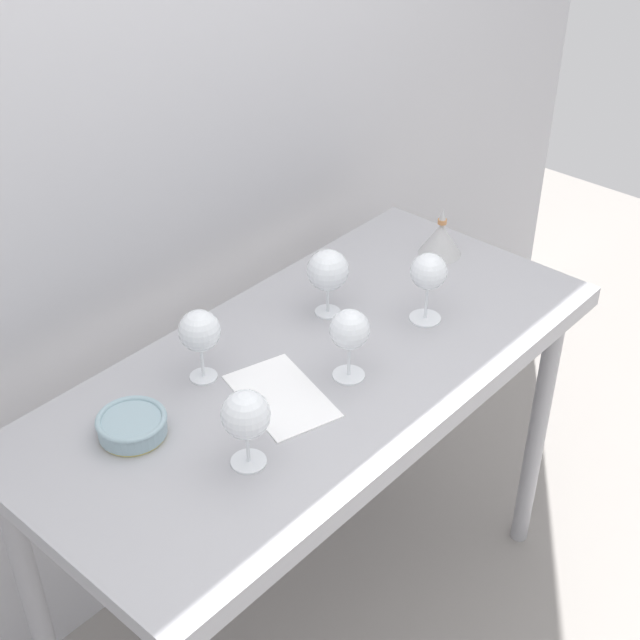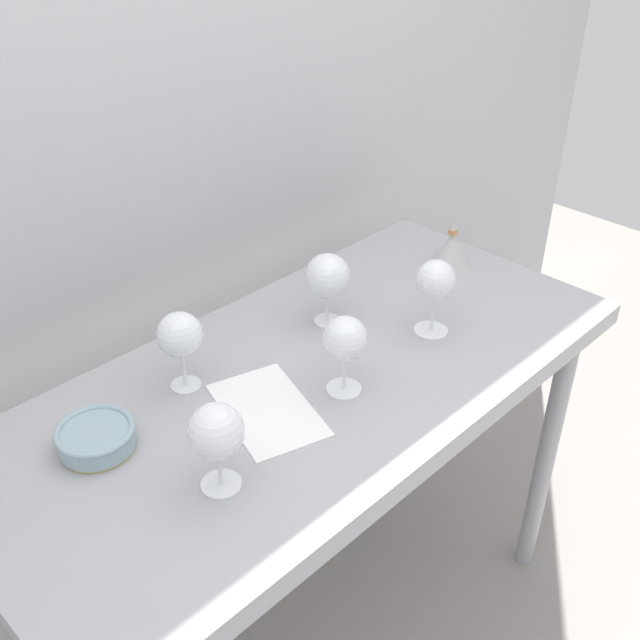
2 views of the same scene
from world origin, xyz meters
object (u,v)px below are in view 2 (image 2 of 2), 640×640
(tasting_bowl, at_px, (96,437))
(wine_glass_near_left, at_px, (216,433))
(decanter_funnel, at_px, (451,249))
(wine_glass_far_left, at_px, (180,336))
(wine_glass_near_right, at_px, (436,282))
(wine_glass_far_right, at_px, (328,277))
(tasting_sheet_upper, at_px, (267,410))
(wine_glass_near_center, at_px, (345,340))

(tasting_bowl, bearing_deg, wine_glass_near_left, -66.76)
(tasting_bowl, bearing_deg, decanter_funnel, -2.24)
(wine_glass_near_left, xyz_separation_m, decanter_funnel, (0.89, 0.19, -0.07))
(wine_glass_far_left, distance_m, tasting_bowl, 0.24)
(wine_glass_near_right, xyz_separation_m, wine_glass_far_left, (-0.50, 0.23, -0.01))
(wine_glass_far_right, relative_size, decanter_funnel, 1.26)
(wine_glass_near_left, distance_m, tasting_sheet_upper, 0.24)
(wine_glass_near_right, distance_m, tasting_bowl, 0.75)
(wine_glass_far_right, bearing_deg, tasting_bowl, 179.85)
(tasting_bowl, distance_m, decanter_funnel, 0.99)
(wine_glass_far_left, relative_size, tasting_sheet_upper, 0.68)
(wine_glass_far_left, distance_m, wine_glass_near_center, 0.31)
(wine_glass_far_left, distance_m, tasting_sheet_upper, 0.22)
(wine_glass_near_center, xyz_separation_m, tasting_bowl, (-0.43, 0.20, -0.09))
(wine_glass_far_left, bearing_deg, tasting_bowl, -171.20)
(wine_glass_far_left, bearing_deg, decanter_funnel, -5.38)
(wine_glass_near_left, xyz_separation_m, tasting_bowl, (-0.10, 0.23, -0.09))
(wine_glass_near_left, xyz_separation_m, wine_glass_near_center, (0.33, 0.03, 0.00))
(wine_glass_far_right, bearing_deg, wine_glass_far_left, 174.46)
(tasting_sheet_upper, bearing_deg, wine_glass_near_center, -5.07)
(wine_glass_near_center, xyz_separation_m, tasting_sheet_upper, (-0.15, 0.06, -0.12))
(wine_glass_near_center, relative_size, tasting_bowl, 1.18)
(wine_glass_near_center, height_order, decanter_funnel, wine_glass_near_center)
(wine_glass_far_left, distance_m, decanter_funnel, 0.78)
(wine_glass_near_left, distance_m, tasting_bowl, 0.26)
(wine_glass_near_left, distance_m, wine_glass_near_center, 0.34)
(wine_glass_near_right, bearing_deg, tasting_sheet_upper, 172.90)
(wine_glass_far_left, relative_size, decanter_funnel, 1.26)
(wine_glass_far_right, bearing_deg, tasting_sheet_upper, -155.82)
(wine_glass_far_left, relative_size, wine_glass_near_center, 1.01)
(wine_glass_near_right, xyz_separation_m, tasting_sheet_upper, (-0.44, 0.05, -0.12))
(wine_glass_far_right, bearing_deg, wine_glass_near_left, -155.10)
(tasting_bowl, relative_size, decanter_funnel, 1.06)
(wine_glass_near_center, relative_size, tasting_sheet_upper, 0.67)
(wine_glass_near_right, bearing_deg, wine_glass_far_left, 155.72)
(wine_glass_near_center, relative_size, decanter_funnel, 1.25)
(wine_glass_near_center, bearing_deg, tasting_bowl, 155.43)
(wine_glass_near_left, distance_m, decanter_funnel, 0.92)
(wine_glass_near_right, distance_m, tasting_sheet_upper, 0.46)
(wine_glass_far_right, height_order, decanter_funnel, wine_glass_far_right)
(wine_glass_far_left, xyz_separation_m, decanter_funnel, (0.77, -0.07, -0.07))
(wine_glass_near_right, bearing_deg, tasting_bowl, 165.09)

